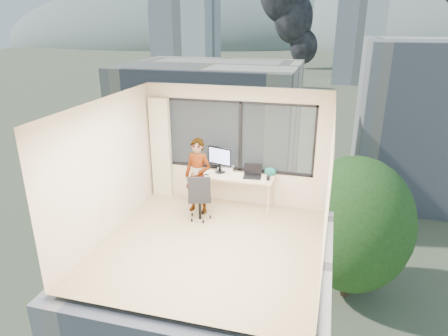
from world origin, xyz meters
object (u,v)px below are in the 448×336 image
(monitor, at_px, (220,160))
(handbag, at_px, (270,171))
(desk, at_px, (232,191))
(person, at_px, (198,176))
(laptop, at_px, (252,172))
(chair, at_px, (200,196))
(game_console, at_px, (226,168))

(monitor, xyz_separation_m, handbag, (1.10, 0.08, -0.19))
(desk, xyz_separation_m, handbag, (0.80, 0.18, 0.47))
(person, distance_m, monitor, 0.65)
(person, height_order, laptop, person)
(chair, bearing_deg, handbag, 17.37)
(game_console, relative_size, handbag, 1.30)
(monitor, height_order, game_console, monitor)
(handbag, bearing_deg, person, -156.33)
(chair, height_order, monitor, monitor)
(game_console, distance_m, laptop, 0.71)
(person, xyz_separation_m, laptop, (1.08, 0.40, 0.06))
(desk, distance_m, chair, 0.89)
(person, height_order, handbag, person)
(game_console, distance_m, handbag, 1.00)
(game_console, xyz_separation_m, laptop, (0.64, -0.27, 0.08))
(person, xyz_separation_m, game_console, (0.44, 0.67, -0.02))
(laptop, bearing_deg, handbag, 22.98)
(game_console, height_order, laptop, laptop)
(person, bearing_deg, desk, 44.08)
(desk, relative_size, game_console, 5.59)
(person, distance_m, game_console, 0.80)
(person, relative_size, game_console, 5.05)
(person, relative_size, handbag, 6.59)
(chair, height_order, game_console, chair)
(person, xyz_separation_m, monitor, (0.34, 0.51, 0.23))
(person, bearing_deg, handbag, 33.65)
(handbag, bearing_deg, laptop, -149.45)
(handbag, bearing_deg, desk, -165.93)
(monitor, bearing_deg, handbag, 20.41)
(monitor, bearing_deg, desk, -2.45)
(laptop, height_order, handbag, laptop)
(chair, height_order, laptop, chair)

